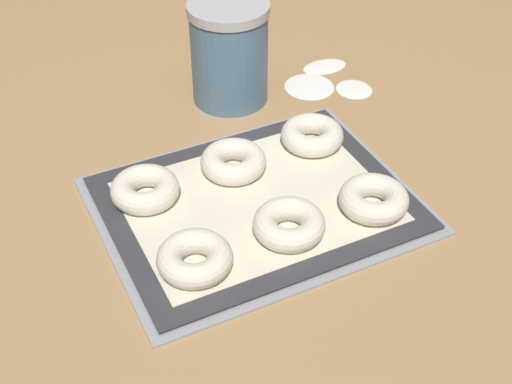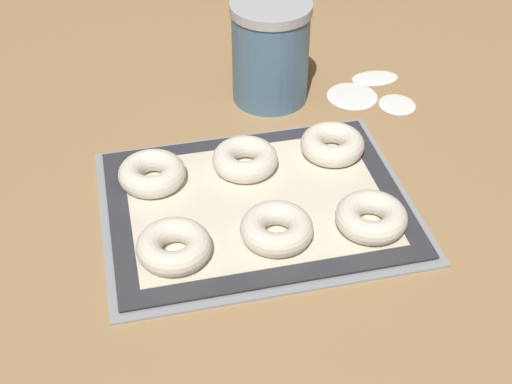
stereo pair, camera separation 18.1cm
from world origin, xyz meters
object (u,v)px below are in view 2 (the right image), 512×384
object	(u,v)px
bagel_back_center	(245,159)
bagel_back_left	(152,173)
bagel_front_left	(174,246)
bagel_back_right	(332,144)
bagel_front_center	(277,228)
flour_canister	(271,52)
bagel_front_right	(371,217)
baking_tray	(256,205)

from	to	relation	value
bagel_back_center	bagel_back_left	bearing A→B (deg)	-178.62
bagel_front_left	bagel_back_left	distance (m)	0.16
bagel_back_left	bagel_back_right	bearing A→B (deg)	2.14
bagel_front_center	flour_canister	size ratio (longest dim) A/B	0.56
bagel_front_right	bagel_front_center	bearing A→B (deg)	177.14
bagel_back_left	bagel_back_center	world-z (taller)	same
baking_tray	flour_canister	size ratio (longest dim) A/B	2.52
bagel_front_left	bagel_back_left	size ratio (longest dim) A/B	1.00
bagel_back_left	flour_canister	bearing A→B (deg)	42.13
flour_canister	bagel_front_center	bearing A→B (deg)	-102.34
bagel_back_center	bagel_front_left	bearing A→B (deg)	-128.60
bagel_back_left	bagel_front_left	bearing A→B (deg)	-86.20
bagel_front_right	bagel_back_right	xyz separation A→B (m)	(-0.00, 0.17, 0.00)
bagel_back_center	flour_canister	size ratio (longest dim) A/B	0.56
bagel_front_right	bagel_back_left	distance (m)	0.32
bagel_front_center	flour_canister	world-z (taller)	flour_canister
bagel_back_left	bagel_front_right	bearing A→B (deg)	-30.04
bagel_front_center	bagel_back_center	size ratio (longest dim) A/B	1.00
bagel_front_right	bagel_back_right	size ratio (longest dim) A/B	1.00
flour_canister	bagel_back_right	bearing A→B (deg)	-75.38
bagel_front_left	flour_canister	size ratio (longest dim) A/B	0.56
bagel_back_left	baking_tray	bearing A→B (deg)	-28.44
baking_tray	bagel_back_center	xyz separation A→B (m)	(0.00, 0.08, 0.02)
bagel_front_right	bagel_back_center	xyz separation A→B (m)	(-0.14, 0.17, 0.00)
bagel_front_left	bagel_front_center	xyz separation A→B (m)	(0.14, 0.00, 0.00)
bagel_front_center	bagel_front_right	size ratio (longest dim) A/B	1.00
baking_tray	bagel_front_center	size ratio (longest dim) A/B	4.47
bagel_back_center	bagel_back_right	distance (m)	0.14
baking_tray	bagel_front_right	size ratio (longest dim) A/B	4.47
bagel_front_left	bagel_back_right	distance (m)	0.32
baking_tray	bagel_back_left	world-z (taller)	bagel_back_left
bagel_front_left	bagel_front_right	size ratio (longest dim) A/B	1.00
bagel_front_center	baking_tray	bearing A→B (deg)	97.13
bagel_back_center	baking_tray	bearing A→B (deg)	-90.72
baking_tray	bagel_back_center	distance (m)	0.08
bagel_front_center	bagel_back_center	xyz separation A→B (m)	(-0.01, 0.16, 0.00)
flour_canister	bagel_front_right	bearing A→B (deg)	-81.98
bagel_front_right	bagel_back_center	distance (m)	0.22
baking_tray	bagel_front_left	world-z (taller)	bagel_front_left
baking_tray	bagel_back_right	distance (m)	0.17
baking_tray	bagel_back_right	size ratio (longest dim) A/B	4.47
bagel_front_left	bagel_front_center	size ratio (longest dim) A/B	1.00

